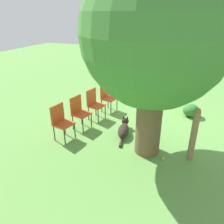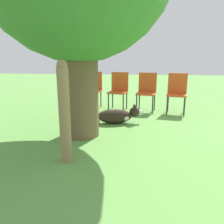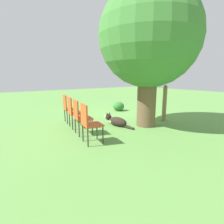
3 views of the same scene
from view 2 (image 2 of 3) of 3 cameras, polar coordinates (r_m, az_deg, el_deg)
name	(u,v)px [view 2 (image 2 of 3)]	position (r m, az deg, el deg)	size (l,w,h in m)	color
ground_plane	(146,140)	(3.56, 8.77, -7.23)	(30.00, 30.00, 0.00)	#609947
dog	(118,116)	(4.38, 1.61, -1.04)	(0.42, 1.16, 0.39)	#2D231C
fence_post	(64,112)	(2.69, -12.32, -0.13)	(0.14, 0.14, 1.26)	#937551
red_chair_0	(177,91)	(5.38, 16.60, 5.35)	(0.49, 0.51, 0.94)	#D14C1E
red_chair_1	(147,89)	(5.43, 9.05, 5.83)	(0.49, 0.51, 0.94)	#D14C1E
red_chair_2	(119,88)	(5.58, 1.77, 6.19)	(0.49, 0.51, 0.94)	#D14C1E
red_chair_3	(93,87)	(5.80, -5.05, 6.44)	(0.49, 0.51, 0.94)	#D14C1E
tennis_ball	(62,142)	(3.45, -12.87, -7.54)	(0.07, 0.07, 0.07)	#CCE033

